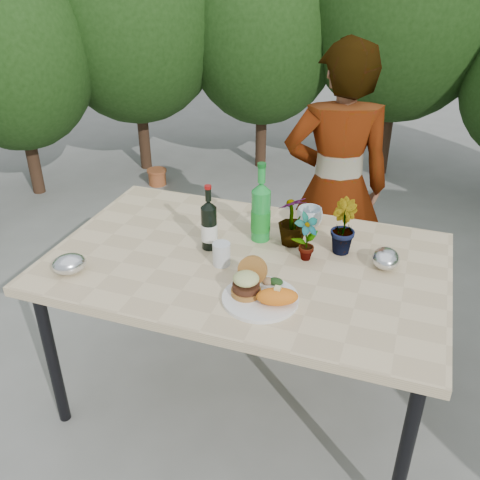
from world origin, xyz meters
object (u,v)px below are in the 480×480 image
(patio_table, at_px, (246,270))
(wine_bottle, at_px, (209,226))
(dinner_plate, at_px, (260,299))
(person, at_px, (336,189))

(patio_table, distance_m, wine_bottle, 0.24)
(patio_table, distance_m, dinner_plate, 0.30)
(person, bearing_deg, wine_bottle, 44.24)
(dinner_plate, relative_size, wine_bottle, 0.98)
(person, bearing_deg, patio_table, 56.21)
(dinner_plate, bearing_deg, patio_table, 118.54)
(wine_bottle, distance_m, person, 0.86)
(patio_table, xyz_separation_m, dinner_plate, (0.14, -0.26, 0.06))
(dinner_plate, xyz_separation_m, person, (0.08, 1.05, 0.00))
(patio_table, bearing_deg, dinner_plate, -61.46)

